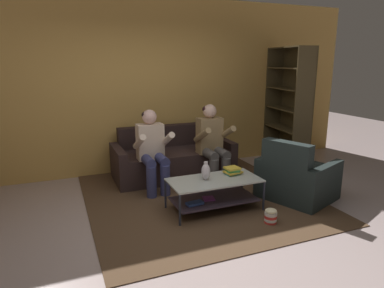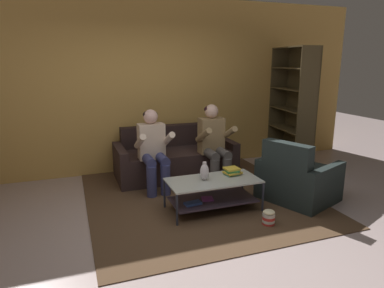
% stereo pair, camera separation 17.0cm
% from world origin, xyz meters
% --- Properties ---
extents(ground, '(16.80, 16.80, 0.00)m').
position_xyz_m(ground, '(0.00, 0.00, 0.00)').
color(ground, '#AF9B99').
extents(back_partition, '(8.40, 0.12, 2.90)m').
position_xyz_m(back_partition, '(0.00, 2.46, 1.45)').
color(back_partition, gold).
rests_on(back_partition, ground).
extents(couch, '(1.92, 0.87, 0.81)m').
position_xyz_m(couch, '(0.46, 1.88, 0.28)').
color(couch, '#312322').
rests_on(couch, ground).
extents(person_seated_left, '(0.50, 0.58, 1.18)m').
position_xyz_m(person_seated_left, '(-0.02, 1.37, 0.65)').
color(person_seated_left, navy).
rests_on(person_seated_left, ground).
extents(person_seated_right, '(0.50, 0.58, 1.22)m').
position_xyz_m(person_seated_right, '(0.94, 1.38, 0.67)').
color(person_seated_right, '#55514F').
rests_on(person_seated_right, ground).
extents(coffee_table, '(1.16, 0.57, 0.41)m').
position_xyz_m(coffee_table, '(0.51, 0.41, 0.27)').
color(coffee_table, '#B7BEB8').
rests_on(coffee_table, ground).
extents(area_rug, '(3.00, 3.43, 0.01)m').
position_xyz_m(area_rug, '(0.49, 1.03, 0.01)').
color(area_rug, '#503926').
rests_on(area_rug, ground).
extents(vase, '(0.11, 0.11, 0.24)m').
position_xyz_m(vase, '(0.41, 0.45, 0.52)').
color(vase, silver).
rests_on(vase, coffee_table).
extents(book_stack, '(0.24, 0.22, 0.09)m').
position_xyz_m(book_stack, '(0.82, 0.52, 0.45)').
color(book_stack, teal).
rests_on(book_stack, coffee_table).
extents(bookshelf, '(0.48, 1.07, 2.10)m').
position_xyz_m(bookshelf, '(2.56, 1.67, 0.82)').
color(bookshelf, '#483C23').
rests_on(bookshelf, ground).
extents(armchair, '(1.10, 1.14, 0.85)m').
position_xyz_m(armchair, '(1.73, 0.33, 0.29)').
color(armchair, '#1F2827').
rests_on(armchair, ground).
extents(popcorn_tub, '(0.15, 0.15, 0.18)m').
position_xyz_m(popcorn_tub, '(0.96, -0.19, 0.09)').
color(popcorn_tub, red).
rests_on(popcorn_tub, ground).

